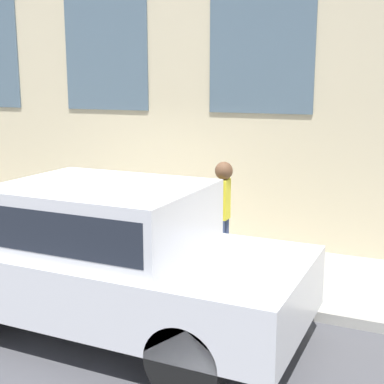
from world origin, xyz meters
name	(u,v)px	position (x,y,z in m)	size (l,w,h in m)	color
ground_plane	(107,284)	(0.00, 0.00, 0.00)	(80.00, 80.00, 0.00)	#47474C
sidewalk	(147,256)	(1.19, 0.00, 0.07)	(2.38, 60.00, 0.13)	#9E9B93
building_facade	(182,43)	(2.53, 0.00, 3.50)	(0.33, 40.00, 7.01)	#C6B793
fire_hydrant	(162,237)	(0.68, -0.54, 0.58)	(0.31, 0.43, 0.87)	gold
person	(223,206)	(0.91, -1.43, 1.10)	(0.39, 0.26, 1.61)	navy
parked_car_silver_near	(105,252)	(-1.23, -0.82, 0.95)	(1.96, 4.57, 1.73)	black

